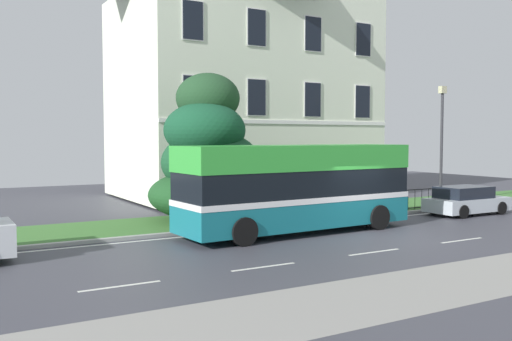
# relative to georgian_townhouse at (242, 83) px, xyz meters

# --- Properties ---
(ground_plane) EXTENTS (60.00, 56.00, 0.18)m
(ground_plane) POSITION_rel_georgian_townhouse_xyz_m (-2.50, -14.33, -6.86)
(ground_plane) COLOR #3E3E47
(georgian_townhouse) EXTENTS (14.42, 9.86, 13.38)m
(georgian_townhouse) POSITION_rel_georgian_townhouse_xyz_m (0.00, 0.00, 0.00)
(georgian_townhouse) COLOR silver
(georgian_townhouse) RESTS_ON ground_plane
(iron_verge_railing) EXTENTS (16.29, 0.04, 0.97)m
(iron_verge_railing) POSITION_rel_georgian_townhouse_xyz_m (0.00, -10.68, -6.22)
(iron_verge_railing) COLOR black
(iron_verge_railing) RESTS_ON ground_plane
(evergreen_tree) EXTENTS (5.19, 5.19, 6.18)m
(evergreen_tree) POSITION_rel_georgian_townhouse_xyz_m (-6.27, -8.70, -4.35)
(evergreen_tree) COLOR #423328
(evergreen_tree) RESTS_ON ground_plane
(single_decker_bus) EXTENTS (9.39, 2.96, 3.27)m
(single_decker_bus) POSITION_rel_georgian_townhouse_xyz_m (-4.54, -12.69, -5.12)
(single_decker_bus) COLOR #156E7B
(single_decker_bus) RESTS_ON ground_plane
(parked_hatchback_00) EXTENTS (4.04, 1.91, 1.31)m
(parked_hatchback_00) POSITION_rel_georgian_townhouse_xyz_m (5.03, -12.48, -6.21)
(parked_hatchback_00) COLOR silver
(parked_hatchback_00) RESTS_ON ground_plane
(street_lamp_post) EXTENTS (0.36, 0.24, 6.02)m
(street_lamp_post) POSITION_rel_georgian_townhouse_xyz_m (6.04, -10.07, -3.23)
(street_lamp_post) COLOR #333338
(street_lamp_post) RESTS_ON ground_plane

